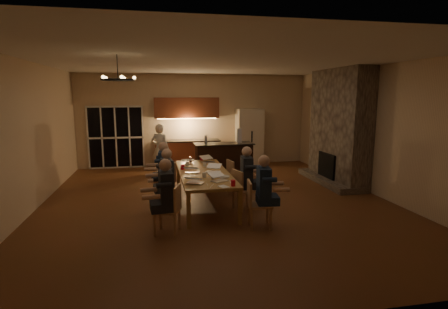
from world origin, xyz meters
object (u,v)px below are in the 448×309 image
Objects in this scene: person_right_mid at (247,177)px; redcup_mid at (183,167)px; plate_far at (214,165)px; chair_right_mid at (245,189)px; bar_bottle at (206,139)px; dining_table at (204,188)px; can_silver at (212,176)px; bar_blender at (239,135)px; can_cola at (190,159)px; plate_near at (224,177)px; bar_island at (224,161)px; person_left_mid at (167,181)px; plate_left at (194,182)px; chair_left_mid at (164,192)px; redcup_near at (233,183)px; chandelier at (118,80)px; laptop_c at (192,168)px; chair_left_far at (164,180)px; chair_right_near at (260,204)px; person_right_near at (264,191)px; laptop_b at (219,176)px; laptop_d at (213,167)px; laptop_f at (208,158)px; chair_right_far at (238,177)px; laptop_e at (187,159)px; mug_mid at (205,164)px; mug_front at (204,175)px; laptop_a at (195,178)px; standing_person at (160,149)px; chair_left_near at (167,210)px; person_left_near at (166,197)px; redcup_far at (202,158)px; mug_back at (187,164)px.

person_right_mid is 1.58m from redcup_mid.
chair_right_mid is at bearing -70.45° from plate_far.
bar_bottle is at bearing 15.21° from person_right_mid.
can_silver is (0.09, -0.71, 0.44)m from dining_table.
can_cola is at bearing -143.78° from bar_blender.
can_silver reaches higher than plate_near.
bar_island is 3.11m from can_silver.
person_right_mid is (1.72, -0.02, 0.00)m from person_left_mid.
chair_left_mid is at bearing 139.14° from plate_left.
chandelier is at bearing 169.42° from redcup_near.
bar_blender is (1.65, 2.37, 0.43)m from laptop_c.
chair_left_far is 2.85m from chair_right_near.
person_right_near reaches higher than laptop_b.
bar_bottle reaches higher than laptop_d.
plate_far is (0.09, -0.39, -0.10)m from laptop_f.
plate_near is at bearing 142.91° from chair_right_far.
laptop_e is (0.56, 1.49, 0.17)m from person_left_mid.
chair_right_mid reaches higher than mug_mid.
mug_front is at bearing 99.29° from laptop_e.
laptop_f is 1.38× the size of plate_far.
can_silver is at bearing -117.53° from laptop_a.
chair_right_mid is 0.27m from person_right_mid.
laptop_d is at bearing -108.12° from bar_island.
laptop_a is at bearing 118.73° from standing_person.
laptop_e is (-1.18, -1.25, 0.32)m from bar_island.
redcup_near is at bearing -61.85° from mug_front.
person_right_near is 11.50× the size of can_cola.
chair_right_far is (1.82, 2.17, 0.00)m from chair_left_near.
person_right_near reaches higher than laptop_f.
laptop_a is 3.42m from bar_bottle.
can_silver is 1.00× the size of can_cola.
standing_person reaches higher than redcup_near.
laptop_b reaches higher than can_silver.
mug_mid is (0.37, 0.64, -0.06)m from laptop_c.
person_right_mid is 4.31× the size of laptop_a.
person_left_near is 3.27m from redcup_far.
bar_bottle reaches higher than dining_table.
person_left_mid is (0.08, -0.03, 0.24)m from chair_left_mid.
can_silver is 0.45× the size of plate_near.
person_right_near is 4.02m from bar_bottle.
can_silver is at bearing -122.50° from laptop_f.
dining_table is at bearing 120.96° from plate_near.
bar_blender is at bearing 43.14° from mug_back.
redcup_mid is (-0.14, 1.36, -0.05)m from laptop_a.
chandelier is 6.08× the size of mug_back.
can_silver is (0.36, -1.74, -0.05)m from laptop_e.
bar_island is 1.66m from plate_far.
redcup_far is at bearing 106.82° from plate_far.
chair_left_far is 2.96m from bar_blender.
person_right_mid is at bearing -80.07° from bar_bottle.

